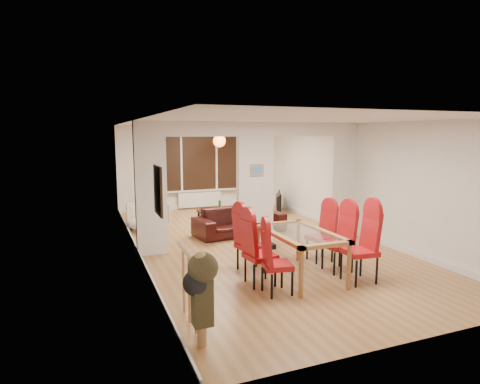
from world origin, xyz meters
TOP-DOWN VIEW (x-y plane):
  - floor at (0.00, 0.00)m, footprint 5.00×9.00m
  - room_walls at (0.00, 0.00)m, footprint 5.00×9.00m
  - divider_wall at (0.00, 0.00)m, footprint 5.00×0.18m
  - bay_window_blinds at (0.00, 4.44)m, footprint 3.00×0.08m
  - radiator at (0.00, 4.40)m, footprint 1.40×0.08m
  - pendant_light at (0.30, 3.30)m, footprint 0.36×0.36m
  - stair_newel at (-2.25, -3.20)m, footprint 0.40×1.20m
  - wall_poster at (-2.47, -2.40)m, footprint 0.04×0.52m
  - pillar_photo at (0.00, -0.10)m, footprint 0.30×0.03m
  - dining_table at (-0.13, -2.17)m, footprint 0.93×1.64m
  - dining_chair_la at (-0.80, -2.67)m, footprint 0.48×0.48m
  - dining_chair_lb at (-0.88, -2.24)m, footprint 0.49×0.49m
  - dining_chair_lc at (-0.78, -1.64)m, footprint 0.50×0.50m
  - dining_chair_ra at (0.64, -2.72)m, footprint 0.51×0.51m
  - dining_chair_rb at (0.61, -2.16)m, footprint 0.48×0.48m
  - dining_chair_rc at (0.64, -1.56)m, footprint 0.49×0.49m
  - sofa at (-0.00, 0.89)m, footprint 2.27×1.17m
  - armchair at (-1.98, 2.00)m, footprint 1.04×1.05m
  - person at (-1.59, 2.74)m, footprint 0.65×0.46m
  - television at (2.00, 2.99)m, footprint 1.02×0.56m
  - coffee_table at (0.03, 2.78)m, footprint 1.15×0.84m
  - bottle at (0.12, 2.78)m, footprint 0.07×0.07m
  - bowl at (0.12, 2.84)m, footprint 0.23×0.23m
  - shoes at (0.10, -0.48)m, footprint 0.24×0.26m

SIDE VIEW (x-z plane):
  - floor at x=0.00m, z-range -0.01..0.01m
  - shoes at x=0.10m, z-range 0.00..0.10m
  - coffee_table at x=0.03m, z-range 0.00..0.24m
  - bowl at x=0.12m, z-range 0.24..0.30m
  - radiator at x=0.00m, z-range 0.05..0.55m
  - television at x=2.00m, z-range 0.00..0.61m
  - sofa at x=0.00m, z-range 0.00..0.63m
  - armchair at x=-1.98m, z-range 0.00..0.71m
  - bottle at x=0.12m, z-range 0.24..0.52m
  - dining_table at x=-0.13m, z-range 0.00..0.77m
  - dining_chair_la at x=-0.80m, z-range 0.00..1.03m
  - dining_chair_rc at x=0.64m, z-range 0.00..1.03m
  - dining_chair_lc at x=-0.78m, z-range 0.00..1.07m
  - dining_chair_rb at x=0.61m, z-range 0.00..1.09m
  - dining_chair_lb at x=-0.88m, z-range 0.00..1.09m
  - stair_newel at x=-2.25m, z-range 0.00..1.10m
  - dining_chair_ra at x=0.64m, z-range 0.00..1.18m
  - person at x=-1.59m, z-range 0.00..1.69m
  - room_walls at x=0.00m, z-range 0.00..2.60m
  - divider_wall at x=0.00m, z-range 0.00..2.60m
  - bay_window_blinds at x=0.00m, z-range 0.60..2.40m
  - wall_poster at x=-2.47m, z-range 1.27..1.94m
  - pillar_photo at x=0.00m, z-range 1.48..1.73m
  - pendant_light at x=0.30m, z-range 1.97..2.33m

